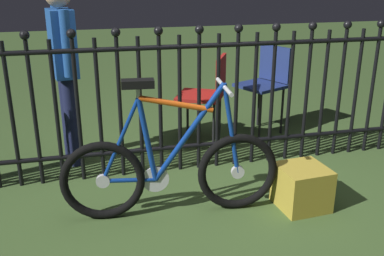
% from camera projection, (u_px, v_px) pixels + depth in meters
% --- Properties ---
extents(ground_plane, '(20.00, 20.00, 0.00)m').
position_uv_depth(ground_plane, '(224.00, 212.00, 3.05)').
color(ground_plane, '#3E592A').
extents(iron_fence, '(4.43, 0.07, 1.22)m').
position_uv_depth(iron_fence, '(187.00, 96.00, 3.51)').
color(iron_fence, black).
rests_on(iron_fence, ground).
extents(bicycle, '(1.45, 0.40, 0.94)m').
position_uv_depth(bicycle, '(171.00, 170.00, 2.93)').
color(bicycle, black).
rests_on(bicycle, ground).
extents(chair_navy, '(0.53, 0.53, 0.86)m').
position_uv_depth(chair_navy, '(266.00, 80.00, 4.39)').
color(chair_navy, black).
rests_on(chair_navy, ground).
extents(chair_red, '(0.53, 0.52, 0.85)m').
position_uv_depth(chair_red, '(208.00, 91.00, 3.99)').
color(chair_red, black).
rests_on(chair_red, ground).
extents(person_visitor, '(0.23, 0.47, 1.49)m').
position_uv_depth(person_visitor, '(64.00, 61.00, 3.57)').
color(person_visitor, '#191E3F').
rests_on(person_visitor, ground).
extents(display_crate, '(0.35, 0.35, 0.30)m').
position_uv_depth(display_crate, '(302.00, 187.00, 3.08)').
color(display_crate, '#B29933').
rests_on(display_crate, ground).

